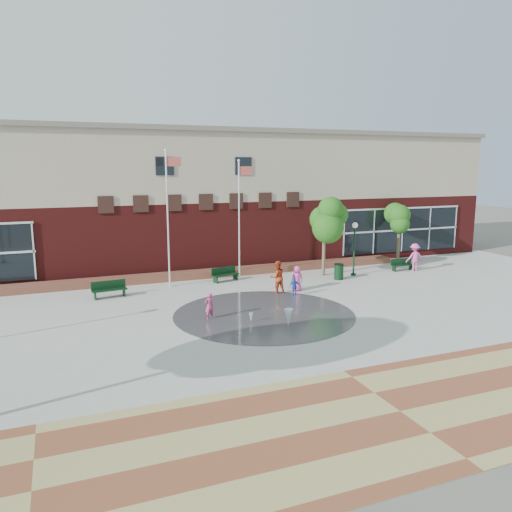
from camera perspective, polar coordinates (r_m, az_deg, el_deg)
name	(u,v)px	position (r m, az deg, el deg)	size (l,w,h in m)	color
ground	(292,335)	(20.74, 4.13, -8.95)	(120.00, 120.00, 0.00)	#666056
plaza_concrete	(256,309)	(24.23, 0.00, -6.05)	(46.00, 18.00, 0.01)	#A8A8A0
paver_band	(400,412)	(15.25, 16.13, -16.72)	(46.00, 6.00, 0.01)	brown
splash_pad	(264,314)	(23.34, 0.91, -6.69)	(8.40, 8.40, 0.01)	#383A3D
library_building	(186,196)	(36.18, -7.96, 6.76)	(44.40, 10.40, 9.20)	#5A1615
flower_bed	(211,277)	(31.19, -5.16, -2.37)	(26.00, 1.20, 0.40)	maroon
flagpole_left	(168,212)	(28.25, -10.00, 5.01)	(0.91, 0.15, 7.71)	white
flagpole_right	(240,214)	(29.54, -1.87, 4.85)	(0.89, 0.14, 7.18)	white
lamp_right	(354,243)	(31.54, 11.18, 1.49)	(0.36, 0.36, 3.37)	black
bench_left	(110,293)	(27.19, -16.40, -4.03)	(1.82, 0.69, 0.89)	black
bench_mid	(225,277)	(29.78, -3.52, -2.41)	(1.78, 0.93, 0.86)	black
bench_right	(402,267)	(34.10, 16.39, -1.22)	(1.59, 0.51, 0.79)	black
trash_can	(339,272)	(30.58, 9.44, -1.78)	(0.59, 0.59, 0.97)	black
tree_mid	(325,217)	(31.08, 7.85, 4.42)	(3.00, 3.00, 5.07)	#4C402D
tree_small_right	(400,221)	(36.46, 16.09, 3.85)	(2.39, 2.39, 4.08)	#4C402D
water_jet_a	(288,327)	(21.66, 3.71, -8.09)	(0.39, 0.39, 0.75)	white
water_jet_b	(251,323)	(22.13, -0.58, -7.66)	(0.19, 0.19, 0.42)	white
child_splash	(209,306)	(22.58, -5.36, -5.72)	(0.45, 0.29, 1.23)	#C83A74
adult_red	(277,277)	(26.89, 2.43, -2.45)	(0.87, 0.68, 1.79)	#B13717
adult_pink	(297,279)	(27.47, 4.73, -2.60)	(0.69, 0.45, 1.41)	#D93E99
child_blue	(294,286)	(26.49, 4.40, -3.49)	(0.61, 0.25, 1.04)	blue
person_bench	(415,257)	(34.15, 17.67, -0.15)	(1.18, 0.68, 1.82)	#DC529E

